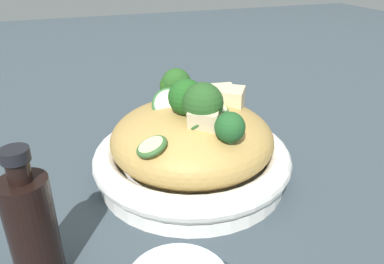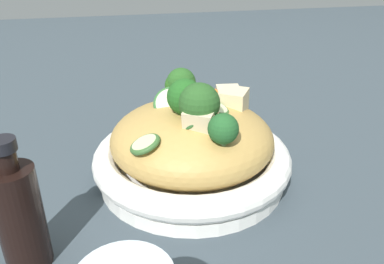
# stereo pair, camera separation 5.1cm
# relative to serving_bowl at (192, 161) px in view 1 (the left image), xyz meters

# --- Properties ---
(ground_plane) EXTENTS (3.00, 3.00, 0.00)m
(ground_plane) POSITION_rel_serving_bowl_xyz_m (0.00, 0.00, -0.03)
(ground_plane) COLOR #38444B
(serving_bowl) EXTENTS (0.27, 0.27, 0.05)m
(serving_bowl) POSITION_rel_serving_bowl_xyz_m (0.00, 0.00, 0.00)
(serving_bowl) COLOR white
(serving_bowl) RESTS_ON ground_plane
(noodle_heap) EXTENTS (0.22, 0.22, 0.10)m
(noodle_heap) POSITION_rel_serving_bowl_xyz_m (-0.00, -0.00, 0.04)
(noodle_heap) COLOR tan
(noodle_heap) RESTS_ON serving_bowl
(broccoli_florets) EXTENTS (0.09, 0.20, 0.07)m
(broccoli_florets) POSITION_rel_serving_bowl_xyz_m (0.00, 0.01, 0.10)
(broccoli_florets) COLOR #9BB573
(broccoli_florets) RESTS_ON serving_bowl
(carrot_coins) EXTENTS (0.05, 0.06, 0.03)m
(carrot_coins) POSITION_rel_serving_bowl_xyz_m (-0.03, -0.03, 0.08)
(carrot_coins) COLOR orange
(carrot_coins) RESTS_ON serving_bowl
(zucchini_slices) EXTENTS (0.14, 0.12, 0.05)m
(zucchini_slices) POSITION_rel_serving_bowl_xyz_m (0.02, 0.01, 0.08)
(zucchini_slices) COLOR beige
(zucchini_slices) RESTS_ON serving_bowl
(chicken_chunks) EXTENTS (0.11, 0.14, 0.05)m
(chicken_chunks) POSITION_rel_serving_bowl_xyz_m (-0.04, -0.00, 0.08)
(chicken_chunks) COLOR beige
(chicken_chunks) RESTS_ON serving_bowl
(soy_sauce_bottle) EXTENTS (0.05, 0.05, 0.14)m
(soy_sauce_bottle) POSITION_rel_serving_bowl_xyz_m (0.20, 0.12, 0.03)
(soy_sauce_bottle) COLOR black
(soy_sauce_bottle) RESTS_ON ground_plane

